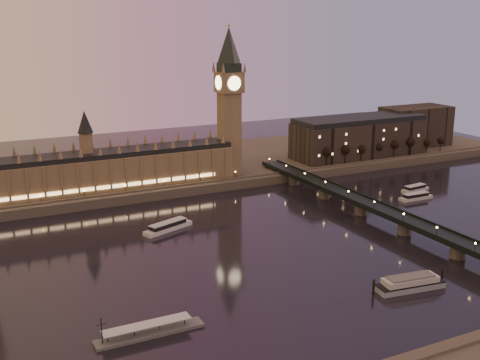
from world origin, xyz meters
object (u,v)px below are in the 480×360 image
object	(u,v)px
moored_barge	(410,283)
pontoon_pier	(149,332)
cruise_boat_b	(416,197)
cruise_boat_a	(168,226)

from	to	relation	value
moored_barge	pontoon_pier	size ratio (longest dim) A/B	0.86
cruise_boat_b	cruise_boat_a	bearing A→B (deg)	174.88
cruise_boat_a	moored_barge	distance (m)	135.92
cruise_boat_a	cruise_boat_b	world-z (taller)	cruise_boat_a
pontoon_pier	moored_barge	bearing A→B (deg)	-6.54
moored_barge	pontoon_pier	world-z (taller)	pontoon_pier
cruise_boat_b	pontoon_pier	distance (m)	227.14
pontoon_pier	cruise_boat_b	bearing A→B (deg)	22.93
cruise_boat_a	cruise_boat_b	xyz separation A→B (m)	(163.56, -16.57, -0.22)
moored_barge	pontoon_pier	xyz separation A→B (m)	(-113.01, 12.97, -1.58)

